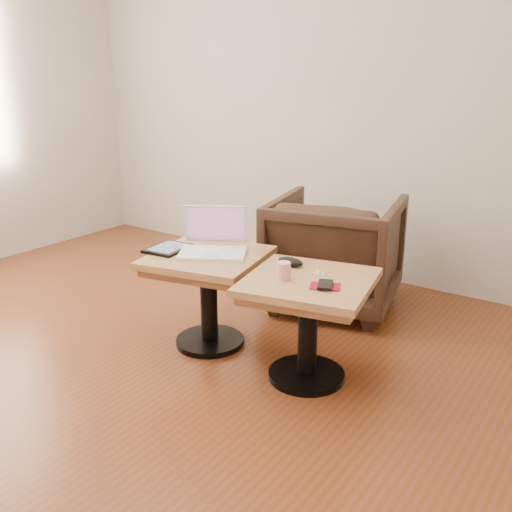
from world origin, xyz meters
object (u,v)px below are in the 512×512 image
Objects in this scene: side_table_right at (309,304)px; armchair at (335,252)px; laptop at (214,244)px; side_table_left at (208,277)px; striped_cup at (284,271)px.

armchair reaches higher than side_table_right.
armchair is (0.30, 0.89, -0.22)m from laptop.
side_table_left and side_table_right have the same top height.
striped_cup reaches higher than side_table_left.
side_table_right is at bearing -13.21° from side_table_left.
side_table_right is (0.65, -0.01, 0.00)m from side_table_left.
side_table_left is at bearing 59.03° from armchair.
side_table_right is 0.68m from laptop.
laptop is 0.57m from striped_cup.
side_table_left is 0.60m from striped_cup.
laptop is 0.96m from armchair.
side_table_left is 1.00× the size of side_table_right.
armchair is at bearing 59.83° from side_table_left.
side_table_left is 8.19× the size of striped_cup.
laptop is (-0.65, 0.06, 0.19)m from side_table_right.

